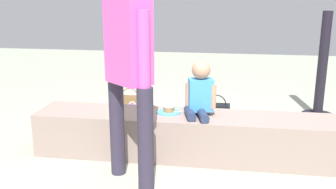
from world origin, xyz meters
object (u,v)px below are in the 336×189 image
at_px(adult_standing, 129,55).
at_px(child_seated, 200,92).
at_px(water_bottle_near_gift, 190,109).
at_px(gift_bag, 137,119).
at_px(party_cup_red, 269,125).
at_px(cake_plate, 169,110).
at_px(handbag_black_leather, 216,112).
at_px(handbag_brown_canvas, 130,103).

bearing_deg(adult_standing, child_seated, 48.98).
relative_size(adult_standing, water_bottle_near_gift, 7.99).
bearing_deg(gift_bag, adult_standing, -78.70).
height_order(adult_standing, gift_bag, adult_standing).
distance_m(child_seated, gift_bag, 0.97).
relative_size(gift_bag, water_bottle_near_gift, 1.62).
bearing_deg(party_cup_red, cake_plate, -141.48).
distance_m(adult_standing, handbag_black_leather, 1.91).
xyz_separation_m(handbag_black_leather, handbag_brown_canvas, (-1.07, 0.22, -0.00)).
bearing_deg(adult_standing, handbag_black_leather, 69.34).
bearing_deg(cake_plate, adult_standing, -109.31).
distance_m(child_seated, water_bottle_near_gift, 1.23).
distance_m(water_bottle_near_gift, handbag_black_leather, 0.32).
xyz_separation_m(adult_standing, water_bottle_near_gift, (0.29, 1.66, -0.90)).
height_order(adult_standing, party_cup_red, adult_standing).
distance_m(gift_bag, party_cup_red, 1.43).
relative_size(party_cup_red, handbag_black_leather, 0.31).
relative_size(child_seated, cake_plate, 2.16).
bearing_deg(adult_standing, gift_bag, 101.30).
relative_size(water_bottle_near_gift, handbag_brown_canvas, 0.72).
xyz_separation_m(child_seated, party_cup_red, (0.70, 0.81, -0.55)).
height_order(party_cup_red, handbag_black_leather, handbag_black_leather).
relative_size(adult_standing, party_cup_red, 16.93).
xyz_separation_m(water_bottle_near_gift, party_cup_red, (0.89, -0.30, -0.05)).
bearing_deg(party_cup_red, gift_bag, -168.04).
distance_m(gift_bag, handbag_black_leather, 0.96).
height_order(water_bottle_near_gift, handbag_brown_canvas, handbag_brown_canvas).
height_order(adult_standing, handbag_brown_canvas, adult_standing).
height_order(water_bottle_near_gift, handbag_black_leather, handbag_black_leather).
distance_m(child_seated, cake_plate, 0.34).
xyz_separation_m(party_cup_red, handbag_brown_canvas, (-1.65, 0.45, 0.05)).
xyz_separation_m(gift_bag, handbag_brown_canvas, (-0.26, 0.74, -0.05)).
distance_m(handbag_black_leather, handbag_brown_canvas, 1.09).
height_order(child_seated, handbag_brown_canvas, child_seated).
height_order(cake_plate, water_bottle_near_gift, cake_plate).
distance_m(water_bottle_near_gift, handbag_brown_canvas, 0.78).
xyz_separation_m(water_bottle_near_gift, handbag_black_leather, (0.30, -0.08, 0.01)).
height_order(adult_standing, water_bottle_near_gift, adult_standing).
bearing_deg(gift_bag, water_bottle_near_gift, 49.75).
bearing_deg(party_cup_red, handbag_brown_canvas, 164.86).
bearing_deg(adult_standing, handbag_brown_canvas, 104.70).
bearing_deg(handbag_black_leather, cake_plate, -111.45).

